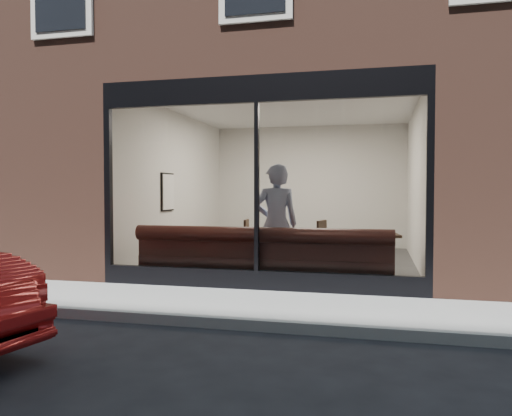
% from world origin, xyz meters
% --- Properties ---
extents(ground, '(120.00, 120.00, 0.00)m').
position_xyz_m(ground, '(0.00, 0.00, 0.00)').
color(ground, black).
rests_on(ground, ground).
extents(sidewalk_near, '(40.00, 2.00, 0.01)m').
position_xyz_m(sidewalk_near, '(0.00, 1.00, 0.01)').
color(sidewalk_near, gray).
rests_on(sidewalk_near, ground).
extents(kerb_near, '(40.00, 0.10, 0.12)m').
position_xyz_m(kerb_near, '(0.00, -0.05, 0.06)').
color(kerb_near, gray).
rests_on(kerb_near, ground).
extents(host_building_pier_left, '(2.50, 12.00, 3.20)m').
position_xyz_m(host_building_pier_left, '(-3.75, 8.00, 1.60)').
color(host_building_pier_left, brown).
rests_on(host_building_pier_left, ground).
extents(host_building_pier_right, '(2.50, 12.00, 3.20)m').
position_xyz_m(host_building_pier_right, '(3.75, 8.00, 1.60)').
color(host_building_pier_right, brown).
rests_on(host_building_pier_right, ground).
extents(host_building_backfill, '(5.00, 6.00, 3.20)m').
position_xyz_m(host_building_backfill, '(0.00, 11.00, 1.60)').
color(host_building_backfill, brown).
rests_on(host_building_backfill, ground).
extents(cafe_floor, '(6.00, 6.00, 0.00)m').
position_xyz_m(cafe_floor, '(0.00, 5.00, 0.02)').
color(cafe_floor, '#2D2D30').
rests_on(cafe_floor, ground).
extents(cafe_ceiling, '(6.00, 6.00, 0.00)m').
position_xyz_m(cafe_ceiling, '(0.00, 5.00, 3.19)').
color(cafe_ceiling, white).
rests_on(cafe_ceiling, host_building_upper).
extents(cafe_wall_back, '(5.00, 0.00, 5.00)m').
position_xyz_m(cafe_wall_back, '(0.00, 7.99, 1.60)').
color(cafe_wall_back, silver).
rests_on(cafe_wall_back, ground).
extents(cafe_wall_left, '(0.00, 6.00, 6.00)m').
position_xyz_m(cafe_wall_left, '(-2.49, 5.00, 1.60)').
color(cafe_wall_left, silver).
rests_on(cafe_wall_left, ground).
extents(cafe_wall_right, '(0.00, 6.00, 6.00)m').
position_xyz_m(cafe_wall_right, '(2.49, 5.00, 1.60)').
color(cafe_wall_right, silver).
rests_on(cafe_wall_right, ground).
extents(storefront_kick, '(5.00, 0.10, 0.30)m').
position_xyz_m(storefront_kick, '(0.00, 2.05, 0.15)').
color(storefront_kick, black).
rests_on(storefront_kick, ground).
extents(storefront_header, '(5.00, 0.10, 0.40)m').
position_xyz_m(storefront_header, '(0.00, 2.05, 3.00)').
color(storefront_header, black).
rests_on(storefront_header, host_building_upper).
extents(storefront_mullion, '(0.06, 0.10, 2.50)m').
position_xyz_m(storefront_mullion, '(0.00, 2.05, 1.55)').
color(storefront_mullion, black).
rests_on(storefront_mullion, storefront_kick).
extents(storefront_glass, '(4.80, 0.00, 4.80)m').
position_xyz_m(storefront_glass, '(0.00, 2.02, 1.55)').
color(storefront_glass, white).
rests_on(storefront_glass, storefront_kick).
extents(banquette, '(4.00, 0.55, 0.45)m').
position_xyz_m(banquette, '(0.00, 2.45, 0.23)').
color(banquette, '#3C1715').
rests_on(banquette, cafe_floor).
extents(person, '(0.80, 0.64, 1.92)m').
position_xyz_m(person, '(0.17, 2.65, 0.96)').
color(person, '#97A4CA').
rests_on(person, cafe_floor).
extents(cafe_table_left, '(0.74, 0.74, 0.04)m').
position_xyz_m(cafe_table_left, '(-1.40, 3.33, 0.74)').
color(cafe_table_left, black).
rests_on(cafe_table_left, cafe_floor).
extents(cafe_table_right, '(0.79, 0.79, 0.04)m').
position_xyz_m(cafe_table_right, '(1.76, 3.55, 0.74)').
color(cafe_table_right, black).
rests_on(cafe_table_right, cafe_floor).
extents(cafe_chair_left, '(0.46, 0.46, 0.04)m').
position_xyz_m(cafe_chair_left, '(-0.83, 3.87, 0.24)').
color(cafe_chair_left, black).
rests_on(cafe_chair_left, cafe_floor).
extents(cafe_chair_right, '(0.50, 0.50, 0.04)m').
position_xyz_m(cafe_chair_right, '(0.58, 4.01, 0.24)').
color(cafe_chair_right, black).
rests_on(cafe_chair_right, cafe_floor).
extents(wall_poster, '(0.02, 0.54, 0.72)m').
position_xyz_m(wall_poster, '(-2.45, 4.41, 1.47)').
color(wall_poster, white).
rests_on(wall_poster, cafe_wall_left).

